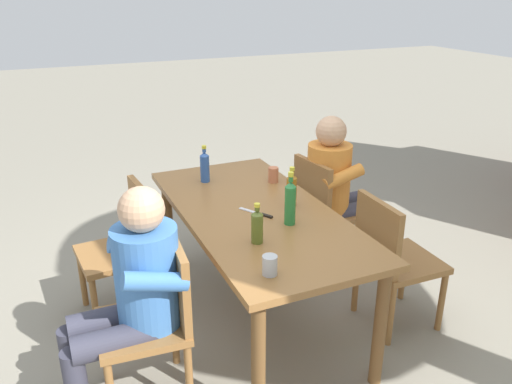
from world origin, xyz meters
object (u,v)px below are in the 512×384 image
at_px(person_in_white_shirt, 337,184).
at_px(bottle_blue, 205,166).
at_px(cup_steel, 270,265).
at_px(bottle_green, 290,202).
at_px(table_knife, 258,213).
at_px(dining_table, 256,224).
at_px(chair_near_right, 157,313).
at_px(person_in_plaid_shirt, 132,289).
at_px(chair_far_right, 391,256).
at_px(bottle_olive, 257,226).
at_px(bottle_amber, 292,189).
at_px(chair_far_left, 324,207).
at_px(cup_terracotta, 273,175).
at_px(chair_near_left, 126,243).

relative_size(person_in_white_shirt, bottle_blue, 4.53).
distance_m(bottle_blue, cup_steel, 1.31).
distance_m(bottle_green, table_knife, 0.26).
height_order(dining_table, table_knife, table_knife).
bearing_deg(bottle_green, chair_near_right, -78.89).
xyz_separation_m(person_in_white_shirt, person_in_plaid_shirt, (0.82, -1.68, 0.00)).
xyz_separation_m(chair_near_right, chair_far_right, (-0.01, 1.46, 0.00)).
bearing_deg(bottle_olive, bottle_amber, 132.66).
xyz_separation_m(dining_table, chair_far_left, (-0.40, 0.73, -0.18)).
relative_size(chair_near_right, table_knife, 3.98).
bearing_deg(bottle_green, bottle_olive, -63.15).
bearing_deg(person_in_plaid_shirt, chair_near_right, 86.66).
bearing_deg(chair_near_right, bottle_amber, 112.11).
height_order(dining_table, chair_far_right, chair_far_right).
height_order(chair_near_right, table_knife, chair_near_right).
xyz_separation_m(cup_steel, cup_terracotta, (-1.10, 0.54, 0.00)).
bearing_deg(person_in_plaid_shirt, cup_terracotta, 125.01).
height_order(person_in_plaid_shirt, bottle_olive, person_in_plaid_shirt).
height_order(person_in_white_shirt, person_in_plaid_shirt, same).
xyz_separation_m(chair_far_left, cup_terracotta, (0.00, -0.43, 0.32)).
distance_m(chair_near_left, cup_terracotta, 1.08).
height_order(bottle_blue, bottle_amber, bottle_blue).
height_order(chair_near_right, bottle_blue, bottle_blue).
xyz_separation_m(bottle_blue, bottle_green, (0.84, 0.23, 0.02)).
relative_size(dining_table, bottle_olive, 8.07).
height_order(dining_table, bottle_amber, bottle_amber).
height_order(bottle_blue, table_knife, bottle_blue).
xyz_separation_m(chair_far_right, cup_steel, (0.30, -0.97, 0.32)).
xyz_separation_m(person_in_plaid_shirt, bottle_green, (-0.16, 0.94, 0.24)).
relative_size(chair_far_right, cup_steel, 8.88).
distance_m(person_in_plaid_shirt, bottle_amber, 1.15).
distance_m(dining_table, chair_near_left, 0.86).
bearing_deg(cup_steel, chair_near_right, -120.91).
bearing_deg(chair_near_left, table_knife, 56.86).
relative_size(dining_table, cup_steel, 18.48).
distance_m(bottle_olive, bottle_green, 0.30).
distance_m(chair_far_right, bottle_green, 0.77).
height_order(person_in_white_shirt, cup_terracotta, person_in_white_shirt).
bearing_deg(dining_table, bottle_olive, -22.95).
xyz_separation_m(bottle_green, cup_steel, (0.46, -0.34, -0.09)).
bearing_deg(chair_near_right, dining_table, 119.53).
bearing_deg(chair_far_left, bottle_amber, -49.95).
distance_m(person_in_white_shirt, bottle_blue, 1.01).
xyz_separation_m(chair_far_left, table_knife, (0.45, -0.74, 0.28)).
height_order(chair_near_right, cup_steel, chair_near_right).
bearing_deg(chair_near_left, chair_far_right, 60.69).
xyz_separation_m(person_in_plaid_shirt, bottle_blue, (-1.00, 0.71, 0.22)).
bearing_deg(bottle_blue, person_in_white_shirt, 79.20).
height_order(person_in_white_shirt, cup_steel, person_in_white_shirt).
xyz_separation_m(bottle_blue, cup_steel, (1.30, -0.11, -0.06)).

